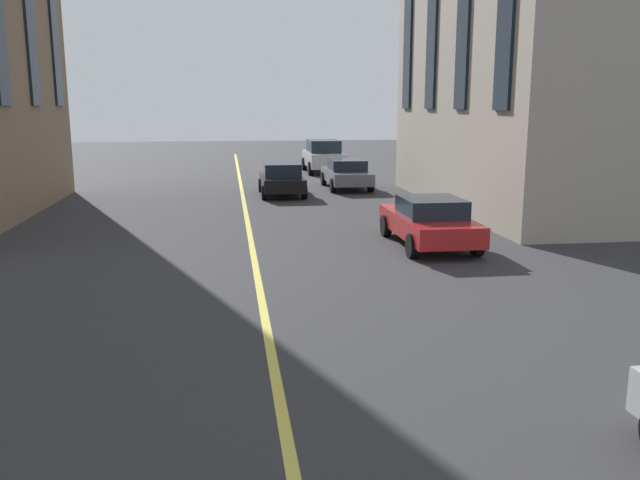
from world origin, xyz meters
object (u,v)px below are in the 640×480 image
car_red_far (429,221)px  car_silver_parked_b (323,156)px  car_black_oncoming (282,179)px  car_grey_near (346,174)px

car_red_far → car_silver_parked_b: bearing=0.0°
car_silver_parked_b → car_black_oncoming: bearing=161.6°
car_black_oncoming → car_red_far: (-11.04, -3.20, 0.00)m
car_grey_near → car_silver_parked_b: (7.62, 0.00, 0.27)m
car_red_far → car_black_oncoming: bearing=16.2°
car_black_oncoming → car_red_far: size_ratio=0.89×
car_black_oncoming → car_grey_near: car_black_oncoming is taller
car_grey_near → car_silver_parked_b: 7.63m
car_silver_parked_b → car_red_far: bearing=-180.0°
car_red_far → car_grey_near: 13.02m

